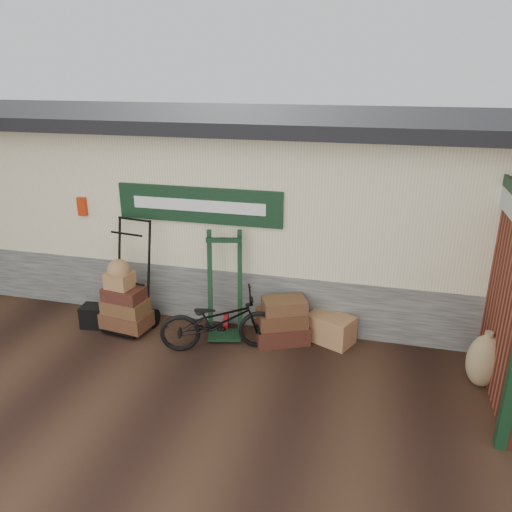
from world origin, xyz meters
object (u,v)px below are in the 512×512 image
Objects in this scene: wicker_hamper at (331,329)px; green_barrow at (225,285)px; porter_trolley at (130,275)px; bicycle at (219,318)px; suitcase_stack at (282,320)px; black_trunk at (94,316)px.

green_barrow is at bearing -174.42° from wicker_hamper.
wicker_hamper is at bearing 13.04° from porter_trolley.
porter_trolley is 2.70× the size of wicker_hamper.
bicycle is at bearing -4.34° from porter_trolley.
black_trunk is at bearing -174.42° from suitcase_stack.
suitcase_stack is at bearing -166.96° from wicker_hamper.
black_trunk is at bearing -155.35° from porter_trolley.
suitcase_stack is at bearing -14.17° from green_barrow.
green_barrow is 4.61× the size of black_trunk.
porter_trolley is 0.96m from black_trunk.
green_barrow reaches higher than suitcase_stack.
wicker_hamper is (3.11, 0.28, -0.67)m from porter_trolley.
black_trunk is (-3.01, -0.29, -0.17)m from suitcase_stack.
black_trunk is (-2.12, -0.30, -0.64)m from green_barrow.
bicycle reaches higher than black_trunk.
suitcase_stack is 2.23× the size of black_trunk.
wicker_hamper is 0.38× the size of bicycle.
green_barrow is (1.50, 0.12, -0.07)m from porter_trolley.
black_trunk is at bearing 174.63° from green_barrow.
bicycle reaches higher than suitcase_stack.
green_barrow is 1.73m from wicker_hamper.
porter_trolley is 1.02× the size of bicycle.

